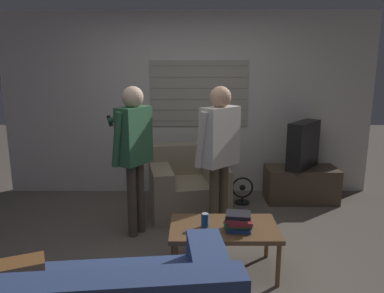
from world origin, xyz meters
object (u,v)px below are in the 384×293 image
object	(u,v)px
book_stack	(239,222)
floor_fan	(243,191)
tv	(304,145)
soda_can	(206,220)
coffee_table	(225,231)
person_left_standing	(135,143)
armchair_beige	(189,186)
spare_remote	(244,229)
person_right_standing	(220,144)

from	to	relation	value
book_stack	floor_fan	xyz separation A→B (m)	(0.28, 1.77, -0.35)
tv	soda_can	size ratio (longest dim) A/B	4.99
coffee_table	person_left_standing	size ratio (longest dim) A/B	0.59
armchair_beige	spare_remote	size ratio (longest dim) A/B	8.67
armchair_beige	floor_fan	bearing A→B (deg)	-170.96
armchair_beige	book_stack	distance (m)	1.59
book_stack	soda_can	distance (m)	0.30
soda_can	spare_remote	bearing A→B (deg)	-11.68
tv	soda_can	bearing A→B (deg)	2.00
coffee_table	book_stack	world-z (taller)	book_stack
floor_fan	person_left_standing	bearing A→B (deg)	-144.81
armchair_beige	person_left_standing	xyz separation A→B (m)	(-0.56, -0.65, 0.70)
book_stack	spare_remote	size ratio (longest dim) A/B	2.01
person_left_standing	book_stack	size ratio (longest dim) A/B	6.61
person_left_standing	person_right_standing	size ratio (longest dim) A/B	1.00
tv	book_stack	xyz separation A→B (m)	(-1.09, -1.87, -0.27)
person_left_standing	floor_fan	distance (m)	1.81
coffee_table	book_stack	distance (m)	0.19
tv	person_left_standing	size ratio (longest dim) A/B	0.39
person_right_standing	spare_remote	xyz separation A→B (m)	(0.16, -0.78, -0.59)
soda_can	floor_fan	distance (m)	1.82
book_stack	person_right_standing	bearing A→B (deg)	98.60
armchair_beige	book_stack	xyz separation A→B (m)	(0.46, -1.51, 0.19)
person_left_standing	book_stack	distance (m)	1.43
coffee_table	person_left_standing	xyz separation A→B (m)	(-0.90, 0.77, 0.64)
tv	person_left_standing	world-z (taller)	person_left_standing
person_right_standing	floor_fan	distance (m)	1.37
spare_remote	floor_fan	bearing A→B (deg)	39.00
coffee_table	book_stack	size ratio (longest dim) A/B	3.90
armchair_beige	coffee_table	distance (m)	1.47
person_left_standing	book_stack	world-z (taller)	person_left_standing
coffee_table	spare_remote	xyz separation A→B (m)	(0.15, -0.08, 0.05)
armchair_beige	tv	world-z (taller)	tv
tv	spare_remote	world-z (taller)	tv
armchair_beige	coffee_table	world-z (taller)	armchair_beige
armchair_beige	person_left_standing	bearing A→B (deg)	38.85
armchair_beige	person_right_standing	size ratio (longest dim) A/B	0.65
person_right_standing	soda_can	bearing A→B (deg)	-147.67
armchair_beige	soda_can	xyz separation A→B (m)	(0.17, -1.43, 0.17)
tv	spare_remote	bearing A→B (deg)	10.08
armchair_beige	person_right_standing	world-z (taller)	person_right_standing
coffee_table	spare_remote	bearing A→B (deg)	-26.16
tv	book_stack	world-z (taller)	tv
floor_fan	book_stack	bearing A→B (deg)	-98.95
coffee_table	spare_remote	size ratio (longest dim) A/B	7.86
person_right_standing	floor_fan	xyz separation A→B (m)	(0.40, 0.99, -0.87)
book_stack	armchair_beige	bearing A→B (deg)	106.80
person_right_standing	coffee_table	bearing A→B (deg)	-134.06
floor_fan	spare_remote	bearing A→B (deg)	-97.68
armchair_beige	soda_can	bearing A→B (deg)	86.35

